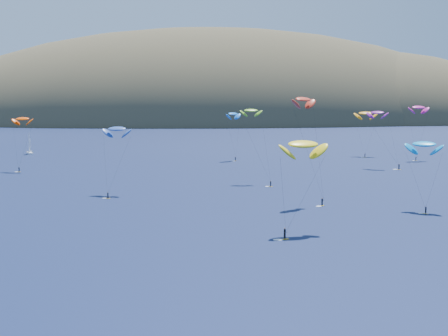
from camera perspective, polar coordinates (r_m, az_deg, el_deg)
The scene contains 13 objects.
ground at distance 83.24m, azimuth 15.83°, elevation -12.68°, with size 2800.00×2800.00×0.00m, color black.
island at distance 640.18m, azimuth 0.81°, elevation 3.43°, with size 730.00×300.00×210.00m.
sailboat at distance 297.23m, azimuth -17.35°, elevation 1.41°, with size 8.63×7.79×10.30m.
kitesurfer_1 at distance 233.19m, azimuth -17.95°, elevation 4.29°, with size 8.28×7.97×20.58m.
kitesurfer_2 at distance 124.79m, azimuth 7.25°, elevation 2.16°, with size 11.23×11.52×20.18m.
kitesurfer_3 at distance 193.34m, azimuth 2.49°, elevation 5.26°, with size 8.44×13.07×24.04m.
kitesurfer_4 at distance 257.83m, azimuth 0.84°, elevation 4.97°, with size 8.31×9.74×21.25m.
kitesurfer_5 at distance 154.49m, azimuth 17.83°, elevation 2.09°, with size 9.21×10.75×17.92m.
kitesurfer_6 at distance 237.88m, azimuth 13.85°, elevation 4.93°, with size 10.87×12.36×22.58m.
kitesurfer_8 at distance 270.34m, azimuth 17.36°, elevation 5.32°, with size 9.50×7.19×24.23m.
kitesurfer_9 at distance 156.35m, azimuth 7.27°, elevation 6.23°, with size 8.93×9.38×28.20m.
kitesurfer_10 at distance 174.19m, azimuth -9.76°, elevation 3.55°, with size 8.85×13.38×20.01m.
kitesurfer_11 at distance 282.26m, azimuth 12.84°, elevation 4.91°, with size 10.79×12.94×21.50m.
Camera 1 is at (-29.08, -73.00, 27.45)m, focal length 50.00 mm.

